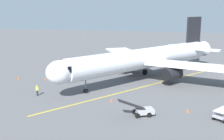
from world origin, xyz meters
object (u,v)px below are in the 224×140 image
object	(u,v)px
belt_loader_starboard_side	(143,110)
safety_cone_wing_starboard	(46,79)
baggage_cart_near_nose	(223,114)
safety_cone_wing_port	(112,100)
belt_loader_portside	(105,62)
airplane	(145,59)
safety_cone_nose_right	(18,77)
ground_crew_marshaller	(37,90)
safety_cone_nose_left	(188,110)

from	to	relation	value
belt_loader_starboard_side	safety_cone_wing_starboard	distance (m)	24.33
baggage_cart_near_nose	safety_cone_wing_port	bearing A→B (deg)	-11.71
belt_loader_portside	belt_loader_starboard_side	distance (m)	32.39
airplane	safety_cone_nose_right	distance (m)	24.70
airplane	safety_cone_wing_starboard	distance (m)	19.35
safety_cone_nose_right	safety_cone_wing_starboard	bearing A→B (deg)	-174.59
belt_loader_portside	baggage_cart_near_nose	bearing A→B (deg)	129.03
ground_crew_marshaller	belt_loader_starboard_side	xyz separation A→B (m)	(-17.09, 4.08, -0.17)
safety_cone_nose_right	safety_cone_wing_starboard	distance (m)	5.51
safety_cone_wing_starboard	ground_crew_marshaller	bearing A→B (deg)	110.22
baggage_cart_near_nose	belt_loader_starboard_side	size ratio (longest dim) A/B	0.63
safety_cone_wing_port	baggage_cart_near_nose	bearing A→B (deg)	168.29
airplane	safety_cone_wing_starboard	xyz separation A→B (m)	(18.22, 5.35, -3.73)
belt_loader_portside	safety_cone_wing_starboard	size ratio (longest dim) A/B	7.54
ground_crew_marshaller	safety_cone_nose_left	bearing A→B (deg)	176.39
belt_loader_starboard_side	baggage_cart_near_nose	bearing A→B (deg)	-172.70
ground_crew_marshaller	belt_loader_portside	distance (m)	25.77
belt_loader_portside	ground_crew_marshaller	bearing A→B (deg)	81.41
ground_crew_marshaller	belt_loader_starboard_side	bearing A→B (deg)	166.56
ground_crew_marshaller	safety_cone_nose_right	size ratio (longest dim) A/B	3.11
baggage_cart_near_nose	safety_cone_nose_left	world-z (taller)	baggage_cart_near_nose
airplane	belt_loader_starboard_side	bearing A→B (deg)	96.83
ground_crew_marshaller	safety_cone_wing_starboard	bearing A→B (deg)	-69.78
safety_cone_nose_right	safety_cone_wing_port	bearing A→B (deg)	158.10
baggage_cart_near_nose	belt_loader_portside	size ratio (longest dim) A/B	0.71
airplane	belt_loader_portside	bearing A→B (deg)	-45.01
belt_loader_portside	safety_cone_wing_port	size ratio (longest dim) A/B	7.54
baggage_cart_near_nose	belt_loader_portside	xyz separation A→B (m)	(22.96, -28.32, 0.06)
belt_loader_starboard_side	safety_cone_wing_port	size ratio (longest dim) A/B	8.44
safety_cone_nose_left	safety_cone_wing_starboard	world-z (taller)	same
belt_loader_starboard_side	ground_crew_marshaller	bearing A→B (deg)	-13.44
safety_cone_wing_port	airplane	bearing A→B (deg)	-101.81
belt_loader_starboard_side	safety_cone_nose_right	world-z (taller)	belt_loader_starboard_side
airplane	ground_crew_marshaller	xyz separation A→B (m)	(14.87, 14.45, -3.12)
safety_cone_nose_left	safety_cone_wing_port	world-z (taller)	same
belt_loader_portside	safety_cone_nose_right	world-z (taller)	belt_loader_portside
airplane	ground_crew_marshaller	world-z (taller)	airplane
belt_loader_starboard_side	safety_cone_wing_starboard	xyz separation A→B (m)	(20.44, -13.19, -0.44)
ground_crew_marshaller	belt_loader_starboard_side	size ratio (longest dim) A/B	0.37
ground_crew_marshaller	belt_loader_starboard_side	world-z (taller)	belt_loader_starboard_side
belt_loader_portside	safety_cone_wing_port	distance (m)	26.48
baggage_cart_near_nose	safety_cone_wing_starboard	distance (m)	32.44
baggage_cart_near_nose	belt_loader_starboard_side	distance (m)	9.80
ground_crew_marshaller	baggage_cart_near_nose	world-z (taller)	ground_crew_marshaller
baggage_cart_near_nose	safety_cone_nose_left	distance (m)	4.37
ground_crew_marshaller	safety_cone_wing_port	xyz separation A→B (m)	(-11.90, -0.25, -0.61)
airplane	belt_loader_starboard_side	size ratio (longest dim) A/B	7.54
belt_loader_starboard_side	safety_cone_wing_port	bearing A→B (deg)	-39.86
airplane	safety_cone_wing_starboard	bearing A→B (deg)	16.36
airplane	safety_cone_wing_port	xyz separation A→B (m)	(2.97, 14.20, -3.73)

